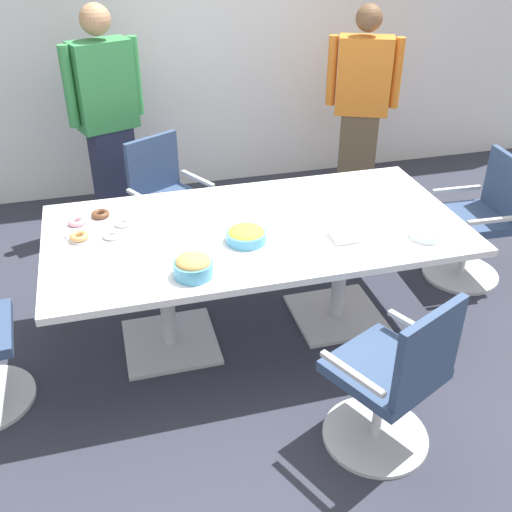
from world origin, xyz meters
TOP-DOWN VIEW (x-y plane):
  - ground_plane at (0.00, 0.00)m, footprint 10.00×10.00m
  - back_wall at (0.00, 2.40)m, footprint 8.00×0.10m
  - conference_table at (0.00, 0.00)m, footprint 2.40×1.20m
  - office_chair_0 at (1.66, 0.23)m, footprint 0.57×0.57m
  - office_chair_1 at (-0.38, 1.07)m, footprint 0.73×0.73m
  - office_chair_3 at (0.38, -1.07)m, footprint 0.72×0.72m
  - person_standing_0 at (-0.72, 1.71)m, footprint 0.60×0.36m
  - person_standing_1 at (1.37, 1.65)m, footprint 0.59×0.38m
  - snack_bowl_cookies at (-0.44, -0.42)m, footprint 0.20×0.20m
  - snack_bowl_chips_yellow at (-0.10, -0.15)m, footprint 0.23×0.23m
  - donut_platter at (-0.88, 0.20)m, footprint 0.39×0.39m
  - plate_stack at (0.89, -0.37)m, footprint 0.18×0.18m
  - napkin_pile at (0.44, -0.26)m, footprint 0.15×0.15m

SIDE VIEW (x-z plane):
  - ground_plane at x=0.00m, z-range -0.01..0.00m
  - office_chair_0 at x=1.66m, z-range -0.05..0.86m
  - office_chair_1 at x=-0.38m, z-range -0.05..0.86m
  - office_chair_3 at x=0.38m, z-range -0.05..0.86m
  - conference_table at x=0.00m, z-range 0.25..1.00m
  - donut_platter at x=-0.88m, z-range 0.75..0.79m
  - plate_stack at x=0.89m, z-range 0.75..0.79m
  - napkin_pile at x=0.44m, z-range 0.75..0.83m
  - snack_bowl_chips_yellow at x=-0.10m, z-range 0.75..0.83m
  - snack_bowl_cookies at x=-0.44m, z-range 0.75..0.86m
  - person_standing_1 at x=1.37m, z-range 0.03..1.70m
  - person_standing_0 at x=-0.72m, z-range 0.04..1.78m
  - back_wall at x=0.00m, z-range 0.00..2.80m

